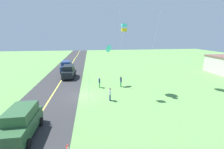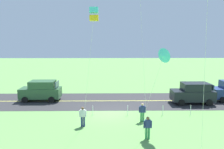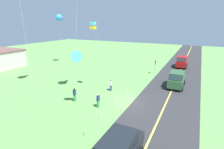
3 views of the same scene
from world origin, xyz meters
The scene contains 15 objects.
ground_plane centered at (0.00, 0.00, -0.05)m, with size 120.00×120.00×0.10m, color #60994C.
asphalt_road centered at (0.00, -4.00, 0.00)m, with size 120.00×7.00×0.00m, color #2D2D30.
road_centre_stripe centered at (0.00, -4.00, 0.01)m, with size 120.00×0.16×0.00m, color #E5E04C.
car_suv_foreground centered at (7.61, -4.29, 1.15)m, with size 4.40×2.12×2.24m.
car_parked_west_far centered at (-13.75, -4.00, 1.15)m, with size 4.40×2.12×2.24m.
car_parked_west_near centered at (-8.96, -2.93, 1.15)m, with size 4.40×2.12×2.24m.
person_adult_near centered at (-2.63, 5.53, 0.86)m, with size 0.58×0.22×1.60m.
person_adult_companion centered at (2.08, 3.27, 0.86)m, with size 0.58×0.22×1.60m.
person_child_watcher centered at (-2.74, 2.32, 0.86)m, with size 0.58×0.22×1.60m.
kite_blue_mid centered at (0.99, 5.08, 8.40)m, with size 1.38×2.09×8.86m.
kite_yellow_high centered at (-3.93, 3.91, 5.62)m, with size 1.69×2.17×6.18m.
fence_post_0 centered at (-7.38, 0.70, 0.45)m, with size 0.05×0.05×0.90m, color silver.
fence_post_1 centered at (-4.86, 0.70, 0.45)m, with size 0.05×0.05×0.90m, color silver.
fence_post_2 centered at (-1.67, 0.70, 0.45)m, with size 0.05×0.05×0.90m, color silver.
fence_post_3 centered at (1.48, 0.70, 0.45)m, with size 0.05×0.05×0.90m, color silver.
Camera 1 is at (18.75, 1.16, 7.63)m, focal length 24.31 mm.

